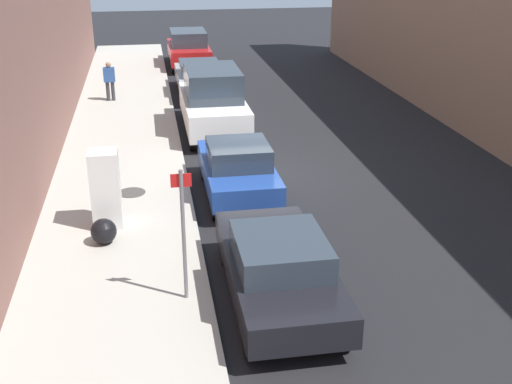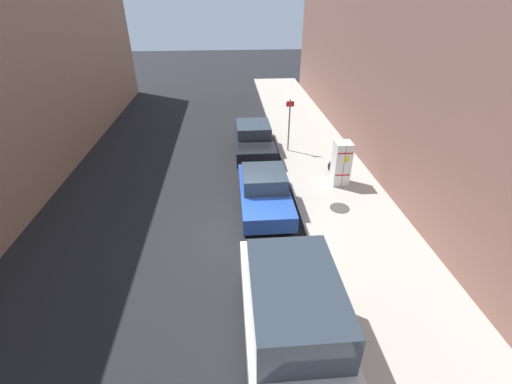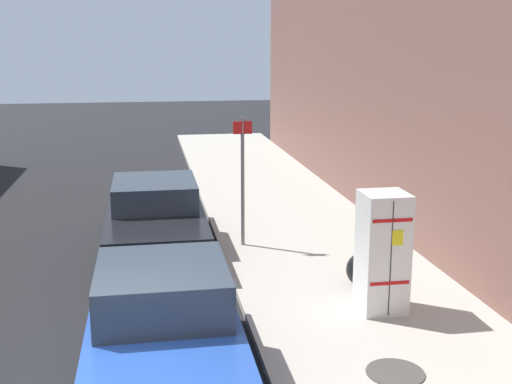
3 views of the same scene
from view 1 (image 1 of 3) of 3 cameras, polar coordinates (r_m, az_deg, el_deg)
The scene contains 12 objects.
ground_plane at distance 17.95m, azimuth 0.33°, elevation 1.48°, with size 80.00×80.00×0.00m, color black.
sidewalk_slab at distance 17.71m, azimuth -11.97°, elevation 0.89°, with size 3.63×44.00×0.12m, color #B2ADA0.
discarded_refrigerator at distance 14.73m, azimuth -13.22°, elevation 0.29°, with size 0.65×0.66×1.77m.
manhole_cover at distance 16.74m, azimuth -11.00°, elevation -0.05°, with size 0.70×0.70×0.02m, color #47443F.
street_sign_post at distance 11.35m, azimuth -6.48°, elevation -3.22°, with size 0.36×0.07×2.50m.
trash_bag at distance 14.12m, azimuth -13.39°, elevation -3.41°, with size 0.55×0.55×0.55m, color black.
pedestrian_walking_far at distance 25.99m, azimuth -12.90°, elevation 9.76°, with size 0.44×0.22×1.51m.
parked_sedan_dark at distance 11.70m, azimuth 2.00°, elevation -6.67°, with size 1.80×4.37×1.39m.
parked_hatchback_blue at distance 16.31m, azimuth -1.64°, elevation 2.11°, with size 1.71×3.90×1.46m.
parked_van_white at distance 21.70m, azimuth -3.85°, elevation 8.10°, with size 1.98×4.92×2.15m.
parked_sedan_silver at distance 26.88m, azimuth -5.05°, elevation 10.13°, with size 1.80×4.55×1.42m.
parked_suv_red at distance 32.79m, azimuth -6.02°, elevation 12.62°, with size 1.93×4.53×1.77m.
Camera 1 is at (-2.94, -16.51, 6.40)m, focal length 45.00 mm.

